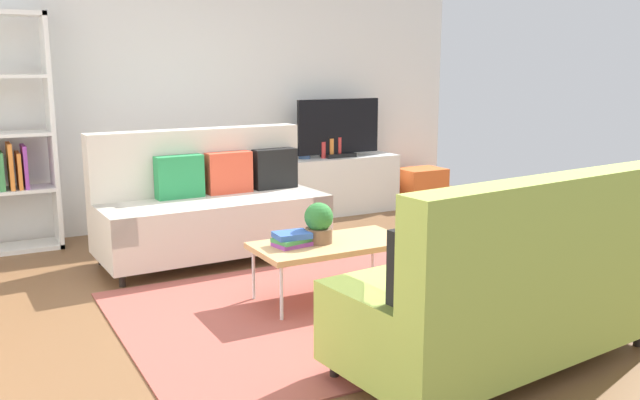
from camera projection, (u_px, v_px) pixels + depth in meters
name	position (u px, v px, depth m)	size (l,w,h in m)	color
ground_plane	(318.00, 300.00, 4.80)	(7.68, 7.68, 0.00)	brown
wall_far	(188.00, 84.00, 6.93)	(6.40, 0.12, 2.90)	white
area_rug	(339.00, 307.00, 4.65)	(2.90, 2.20, 0.01)	#9E4C42
couch_beige	(210.00, 206.00, 5.80)	(1.93, 0.91, 1.10)	beige
couch_green	(506.00, 290.00, 3.67)	(1.98, 1.03, 1.10)	#A3BC4C
coffee_table	(331.00, 246.00, 4.77)	(1.10, 0.56, 0.42)	tan
tv_console	(337.00, 185.00, 7.60)	(1.40, 0.44, 0.64)	silver
tv	(338.00, 129.00, 7.46)	(1.00, 0.20, 0.64)	black
storage_trunk	(421.00, 187.00, 8.05)	(0.52, 0.40, 0.44)	orange
potted_plant	(319.00, 223.00, 4.71)	(0.20, 0.20, 0.29)	brown
table_book_0	(292.00, 244.00, 4.66)	(0.24, 0.18, 0.03)	purple
table_book_1	(292.00, 240.00, 4.65)	(0.24, 0.18, 0.03)	#3F8C4C
table_book_2	(292.00, 235.00, 4.64)	(0.24, 0.18, 0.04)	#3359B2
vase_0	(289.00, 152.00, 7.29)	(0.13, 0.13, 0.16)	silver
vase_1	(304.00, 150.00, 7.38)	(0.13, 0.13, 0.18)	#4C72B2
bottle_0	(323.00, 150.00, 7.39)	(0.05, 0.05, 0.18)	red
bottle_1	(332.00, 148.00, 7.43)	(0.05, 0.05, 0.21)	orange
bottle_2	(340.00, 147.00, 7.48)	(0.04, 0.04, 0.22)	red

